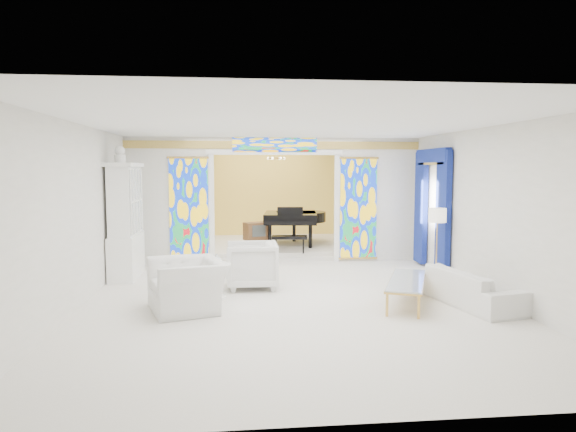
{
  "coord_description": "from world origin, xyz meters",
  "views": [
    {
      "loc": [
        -0.95,
        -10.28,
        2.27
      ],
      "look_at": [
        0.14,
        0.2,
        1.29
      ],
      "focal_mm": 32.0,
      "sensor_mm": 36.0,
      "label": 1
    }
  ],
  "objects": [
    {
      "name": "floor",
      "position": [
        0.0,
        0.0,
        0.0
      ],
      "size": [
        12.0,
        12.0,
        0.0
      ],
      "primitive_type": "plane",
      "color": "silver",
      "rests_on": "ground"
    },
    {
      "name": "ceiling",
      "position": [
        0.0,
        0.0,
        3.0
      ],
      "size": [
        7.0,
        12.0,
        0.02
      ],
      "primitive_type": "cube",
      "color": "white",
      "rests_on": "wall_back"
    },
    {
      "name": "wall_back",
      "position": [
        0.0,
        6.0,
        1.5
      ],
      "size": [
        7.0,
        0.02,
        3.0
      ],
      "primitive_type": "cube",
      "color": "silver",
      "rests_on": "floor"
    },
    {
      "name": "wall_front",
      "position": [
        0.0,
        -6.0,
        1.5
      ],
      "size": [
        7.0,
        0.02,
        3.0
      ],
      "primitive_type": "cube",
      "color": "silver",
      "rests_on": "floor"
    },
    {
      "name": "wall_left",
      "position": [
        -3.5,
        0.0,
        1.5
      ],
      "size": [
        0.02,
        12.0,
        3.0
      ],
      "primitive_type": "cube",
      "color": "silver",
      "rests_on": "floor"
    },
    {
      "name": "wall_right",
      "position": [
        3.5,
        0.0,
        1.5
      ],
      "size": [
        0.02,
        12.0,
        3.0
      ],
      "primitive_type": "cube",
      "color": "silver",
      "rests_on": "floor"
    },
    {
      "name": "partition_wall",
      "position": [
        0.0,
        2.0,
        1.65
      ],
      "size": [
        7.0,
        0.22,
        3.0
      ],
      "color": "silver",
      "rests_on": "floor"
    },
    {
      "name": "stained_glass_left",
      "position": [
        -2.03,
        1.89,
        1.3
      ],
      "size": [
        0.9,
        0.04,
        2.4
      ],
      "primitive_type": "cube",
      "color": "gold",
      "rests_on": "partition_wall"
    },
    {
      "name": "stained_glass_right",
      "position": [
        2.03,
        1.89,
        1.3
      ],
      "size": [
        0.9,
        0.04,
        2.4
      ],
      "primitive_type": "cube",
      "color": "gold",
      "rests_on": "partition_wall"
    },
    {
      "name": "stained_glass_transom",
      "position": [
        0.0,
        1.89,
        2.82
      ],
      "size": [
        2.0,
        0.04,
        0.34
      ],
      "primitive_type": "cube",
      "color": "gold",
      "rests_on": "partition_wall"
    },
    {
      "name": "alcove_platform",
      "position": [
        0.0,
        4.1,
        0.09
      ],
      "size": [
        6.8,
        3.8,
        0.18
      ],
      "primitive_type": "cube",
      "color": "silver",
      "rests_on": "floor"
    },
    {
      "name": "gold_curtain_back",
      "position": [
        0.0,
        5.88,
        1.5
      ],
      "size": [
        6.7,
        0.1,
        2.9
      ],
      "primitive_type": "cube",
      "color": "#F4DA55",
      "rests_on": "wall_back"
    },
    {
      "name": "chandelier",
      "position": [
        0.2,
        4.0,
        2.55
      ],
      "size": [
        0.48,
        0.48,
        0.3
      ],
      "primitive_type": "cylinder",
      "color": "gold",
      "rests_on": "ceiling"
    },
    {
      "name": "blue_drapes",
      "position": [
        3.4,
        0.7,
        1.58
      ],
      "size": [
        0.14,
        1.85,
        2.65
      ],
      "color": "navy",
      "rests_on": "wall_right"
    },
    {
      "name": "china_cabinet",
      "position": [
        -3.22,
        0.6,
        1.17
      ],
      "size": [
        0.56,
        1.46,
        2.72
      ],
      "color": "white",
      "rests_on": "floor"
    },
    {
      "name": "armchair_left",
      "position": [
        -1.73,
        -2.08,
        0.4
      ],
      "size": [
        1.41,
        1.51,
        0.81
      ],
      "primitive_type": "imported",
      "rotation": [
        0.0,
        0.0,
        -1.27
      ],
      "color": "white",
      "rests_on": "floor"
    },
    {
      "name": "armchair_right",
      "position": [
        -0.65,
        -0.65,
        0.44
      ],
      "size": [
        0.98,
        0.95,
        0.88
      ],
      "primitive_type": "imported",
      "rotation": [
        0.0,
        0.0,
        -1.58
      ],
      "color": "white",
      "rests_on": "floor"
    },
    {
      "name": "sofa",
      "position": [
        2.95,
        -2.23,
        0.29
      ],
      "size": [
        1.16,
        2.12,
        0.58
      ],
      "primitive_type": "imported",
      "rotation": [
        0.0,
        0.0,
        1.77
      ],
      "color": "silver",
      "rests_on": "floor"
    },
    {
      "name": "side_table",
      "position": [
        -1.28,
        -1.36,
        0.4
      ],
      "size": [
        0.64,
        0.64,
        0.61
      ],
      "rotation": [
        0.0,
        0.0,
        -0.38
      ],
      "color": "white",
      "rests_on": "floor"
    },
    {
      "name": "vase",
      "position": [
        -1.28,
        -1.36,
        0.7
      ],
      "size": [
        0.2,
        0.2,
        0.17
      ],
      "primitive_type": "imported",
      "rotation": [
        0.0,
        0.0,
        0.32
      ],
      "color": "white",
      "rests_on": "side_table"
    },
    {
      "name": "coffee_table",
      "position": [
        1.91,
        -2.07,
        0.38
      ],
      "size": [
        1.24,
        1.93,
        0.41
      ],
      "rotation": [
        0.0,
        0.0,
        -0.4
      ],
      "color": "silver",
      "rests_on": "floor"
    },
    {
      "name": "floor_lamp",
      "position": [
        3.13,
        -0.3,
        1.25
      ],
      "size": [
        0.45,
        0.45,
        1.47
      ],
      "rotation": [
        0.0,
        0.0,
        -0.3
      ],
      "color": "gold",
      "rests_on": "floor"
    },
    {
      "name": "grand_piano",
      "position": [
        0.7,
        3.77,
        0.9
      ],
      "size": [
        1.9,
        2.75,
        1.07
      ],
      "rotation": [
        0.0,
        0.0,
        -0.12
      ],
      "color": "black",
      "rests_on": "alcove_platform"
    },
    {
      "name": "tv_console",
      "position": [
        -0.41,
        3.16,
        0.62
      ],
      "size": [
        0.68,
        0.58,
        0.67
      ],
      "rotation": [
        0.0,
        0.0,
        0.38
      ],
      "color": "brown",
      "rests_on": "alcove_platform"
    }
  ]
}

